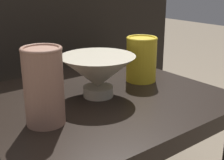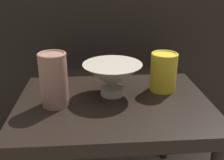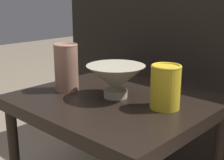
{
  "view_description": "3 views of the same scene",
  "coord_description": "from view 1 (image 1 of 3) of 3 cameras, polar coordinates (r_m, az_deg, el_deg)",
  "views": [
    {
      "loc": [
        -0.43,
        -0.61,
        0.74
      ],
      "look_at": [
        0.02,
        -0.03,
        0.5
      ],
      "focal_mm": 50.0,
      "sensor_mm": 36.0,
      "label": 1
    },
    {
      "loc": [
        -0.06,
        -0.78,
        0.82
      ],
      "look_at": [
        -0.0,
        -0.01,
        0.51
      ],
      "focal_mm": 42.0,
      "sensor_mm": 36.0,
      "label": 2
    },
    {
      "loc": [
        0.65,
        -0.71,
        0.77
      ],
      "look_at": [
        -0.03,
        0.01,
        0.5
      ],
      "focal_mm": 50.0,
      "sensor_mm": 36.0,
      "label": 3
    }
  ],
  "objects": [
    {
      "name": "bowl",
      "position": [
        0.78,
        -2.63,
        1.28
      ],
      "size": [
        0.19,
        0.19,
        0.11
      ],
      "color": "#B2A88E",
      "rests_on": "table"
    },
    {
      "name": "vase_colorful_right",
      "position": [
        0.9,
        5.39,
        3.96
      ],
      "size": [
        0.09,
        0.09,
        0.13
      ],
      "color": "gold",
      "rests_on": "table"
    },
    {
      "name": "vase_textured_left",
      "position": [
        0.64,
        -12.38,
        -0.97
      ],
      "size": [
        0.08,
        0.08,
        0.16
      ],
      "color": "#996B56",
      "rests_on": "table"
    },
    {
      "name": "table",
      "position": [
        0.82,
        -2.48,
        -6.32
      ],
      "size": [
        0.6,
        0.53,
        0.45
      ],
      "color": "black",
      "rests_on": "ground_plane"
    },
    {
      "name": "couch_backdrop",
      "position": [
        1.32,
        -17.49,
        1.52
      ],
      "size": [
        1.21,
        0.5,
        0.76
      ],
      "color": "black",
      "rests_on": "ground_plane"
    }
  ]
}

